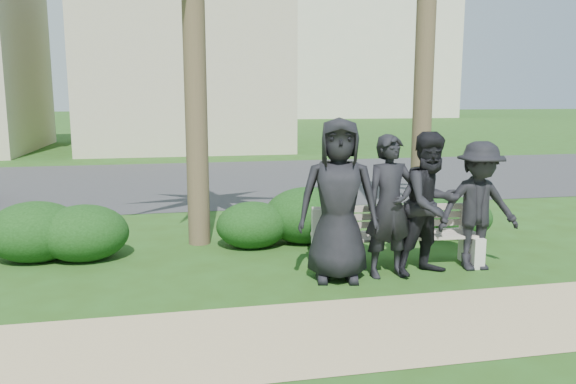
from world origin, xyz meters
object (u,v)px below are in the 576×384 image
object	(u,v)px
park_bench	(396,241)
man_a	(338,200)
man_b	(390,207)
man_c	(431,204)
man_d	(478,206)

from	to	relation	value
park_bench	man_a	xyz separation A→B (m)	(-0.88, -0.33, 0.62)
man_b	man_c	size ratio (longest dim) A/B	0.98
man_d	man_c	bearing A→B (deg)	-171.88
man_c	man_d	world-z (taller)	man_c
man_c	man_d	distance (m)	0.68
man_c	man_d	xyz separation A→B (m)	(0.67, 0.06, -0.06)
man_a	man_c	distance (m)	1.16
man_a	park_bench	bearing A→B (deg)	33.24
man_a	man_c	size ratio (longest dim) A/B	1.10
man_c	park_bench	bearing A→B (deg)	110.63
man_a	man_b	world-z (taller)	man_a
man_b	man_c	world-z (taller)	man_c
man_c	man_d	bearing A→B (deg)	-11.54
park_bench	man_b	world-z (taller)	man_b
man_c	man_d	size ratio (longest dim) A/B	1.08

